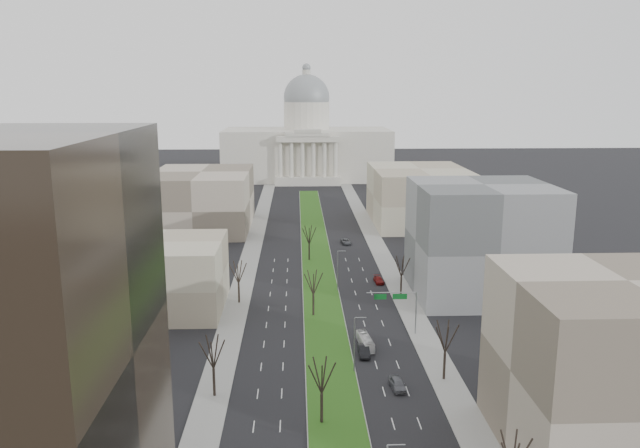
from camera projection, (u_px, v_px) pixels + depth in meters
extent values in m
plane|color=black|center=(317.00, 260.00, 161.08)|extent=(600.00, 600.00, 0.00)
cube|color=#999993|center=(317.00, 261.00, 160.09)|extent=(8.00, 222.00, 0.15)
cube|color=#1B4B14|center=(317.00, 261.00, 160.07)|extent=(7.70, 221.70, 0.06)
cube|color=gray|center=(241.00, 292.00, 136.02)|extent=(5.00, 330.00, 0.15)
cube|color=gray|center=(400.00, 290.00, 137.31)|extent=(5.00, 330.00, 0.15)
cube|color=beige|center=(307.00, 154.00, 304.93)|extent=(80.00, 40.00, 24.00)
cube|color=beige|center=(308.00, 181.00, 284.62)|extent=(30.00, 6.00, 4.00)
cube|color=beige|center=(308.00, 139.00, 280.56)|extent=(28.00, 5.00, 2.50)
cube|color=beige|center=(308.00, 135.00, 280.13)|extent=(20.00, 5.00, 1.80)
cube|color=beige|center=(308.00, 131.00, 279.79)|extent=(12.00, 5.00, 1.60)
cylinder|color=beige|center=(307.00, 117.00, 301.08)|extent=(22.00, 22.00, 14.00)
sphere|color=gray|center=(307.00, 98.00, 299.15)|extent=(22.00, 22.00, 22.00)
cylinder|color=beige|center=(306.00, 74.00, 296.80)|extent=(4.00, 4.00, 4.00)
sphere|color=gray|center=(306.00, 68.00, 296.16)|extent=(4.00, 4.00, 4.00)
cylinder|color=beige|center=(280.00, 159.00, 282.02)|extent=(2.00, 2.00, 16.00)
cylinder|color=beige|center=(291.00, 159.00, 282.21)|extent=(2.00, 2.00, 16.00)
cylinder|color=beige|center=(302.00, 159.00, 282.39)|extent=(2.00, 2.00, 16.00)
cylinder|color=beige|center=(313.00, 159.00, 282.58)|extent=(2.00, 2.00, 16.00)
cylinder|color=beige|center=(324.00, 159.00, 282.76)|extent=(2.00, 2.00, 16.00)
cylinder|color=beige|center=(335.00, 159.00, 282.94)|extent=(2.00, 2.00, 16.00)
cube|color=tan|center=(157.00, 276.00, 124.21)|extent=(26.00, 22.00, 14.00)
cube|color=#786C5C|center=(618.00, 369.00, 74.05)|extent=(26.00, 24.00, 22.00)
cube|color=#5D6062|center=(481.00, 240.00, 132.44)|extent=(28.00, 26.00, 24.00)
cube|color=#786C5C|center=(202.00, 200.00, 196.91)|extent=(30.00, 40.00, 18.00)
cube|color=tan|center=(419.00, 196.00, 204.37)|extent=(30.00, 40.00, 18.00)
cylinder|color=black|center=(214.00, 383.00, 89.71)|extent=(0.40, 0.40, 4.32)
cylinder|color=black|center=(239.00, 293.00, 128.76)|extent=(0.40, 0.40, 4.22)
cylinder|color=black|center=(444.00, 366.00, 94.87)|extent=(0.40, 0.40, 4.42)
cylinder|color=black|center=(401.00, 286.00, 133.96)|extent=(0.40, 0.40, 4.03)
cylinder|color=black|center=(322.00, 408.00, 82.46)|extent=(0.40, 0.40, 4.32)
cylinder|color=black|center=(313.00, 305.00, 121.50)|extent=(0.40, 0.40, 4.32)
cylinder|color=black|center=(309.00, 252.00, 160.55)|extent=(0.40, 0.40, 4.32)
cylinder|color=gray|center=(396.00, 445.00, 61.69)|extent=(1.80, 0.12, 0.12)
cylinder|color=gray|center=(354.00, 346.00, 96.81)|extent=(0.20, 0.20, 9.00)
cylinder|color=gray|center=(361.00, 317.00, 95.86)|extent=(1.80, 0.12, 0.12)
cylinder|color=gray|center=(338.00, 271.00, 135.85)|extent=(0.20, 0.20, 9.00)
cylinder|color=gray|center=(342.00, 251.00, 134.90)|extent=(1.80, 0.12, 0.12)
cylinder|color=gray|center=(416.00, 313.00, 112.02)|extent=(0.24, 0.24, 8.00)
cylinder|color=gray|center=(392.00, 292.00, 111.00)|extent=(9.00, 0.18, 0.18)
cube|color=#0C591E|center=(400.00, 296.00, 111.30)|extent=(2.60, 0.08, 1.00)
cube|color=#0C591E|center=(380.00, 297.00, 111.17)|extent=(2.20, 0.08, 1.00)
imported|color=#575960|center=(398.00, 384.00, 92.23)|extent=(2.40, 4.94, 1.62)
imported|color=black|center=(364.00, 351.00, 103.79)|extent=(1.78, 5.04, 1.66)
imported|color=maroon|center=(379.00, 280.00, 142.47)|extent=(2.21, 4.75, 1.34)
imported|color=#484B50|center=(346.00, 242.00, 177.88)|extent=(2.99, 5.34, 1.41)
imported|color=white|center=(365.00, 341.00, 107.13)|extent=(2.60, 7.48, 2.04)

